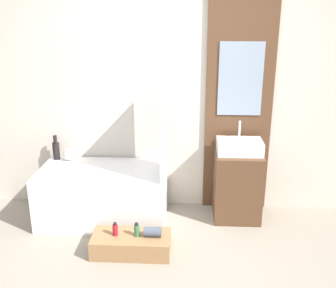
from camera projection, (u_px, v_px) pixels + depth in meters
wall_tiled_back at (165, 93)px, 4.22m from camera, size 4.20×0.06×2.60m
wall_wood_accent at (239, 94)px, 4.13m from camera, size 0.71×0.04×2.60m
bathtub at (104, 194)px, 4.18m from camera, size 1.32×0.74×0.57m
glass_shower_screen at (162, 127)px, 3.83m from camera, size 0.01×0.54×0.98m
wooden_step_bench at (131, 244)px, 3.64m from camera, size 0.72×0.34×0.18m
vanity_cabinet at (237, 185)px, 4.20m from camera, size 0.49×0.46×0.74m
sink at (240, 147)px, 4.06m from camera, size 0.46×0.31×0.32m
vase_tall_dark at (56, 150)px, 4.35m from camera, size 0.08×0.08×0.27m
vase_round_light at (69, 154)px, 4.33m from camera, size 0.14×0.14×0.14m
bottle_soap_primary at (115, 230)px, 3.60m from camera, size 0.05×0.05×0.13m
bottle_soap_secondary at (137, 230)px, 3.59m from camera, size 0.05×0.05×0.13m
towel_roll at (153, 232)px, 3.58m from camera, size 0.16×0.09×0.09m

